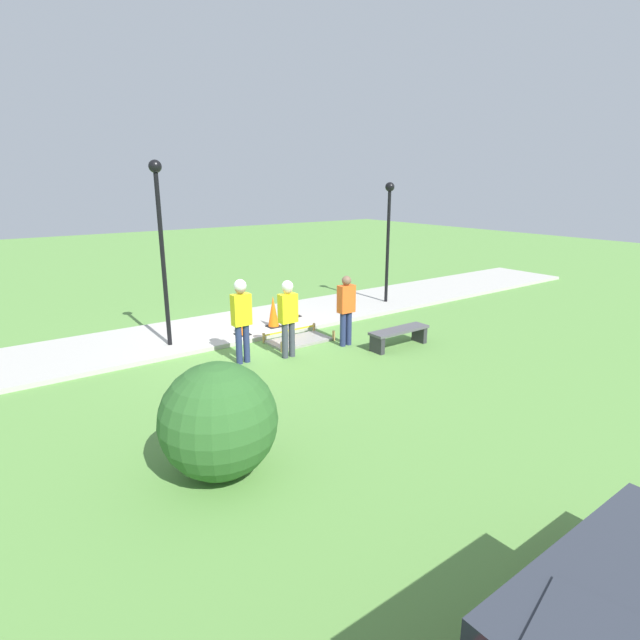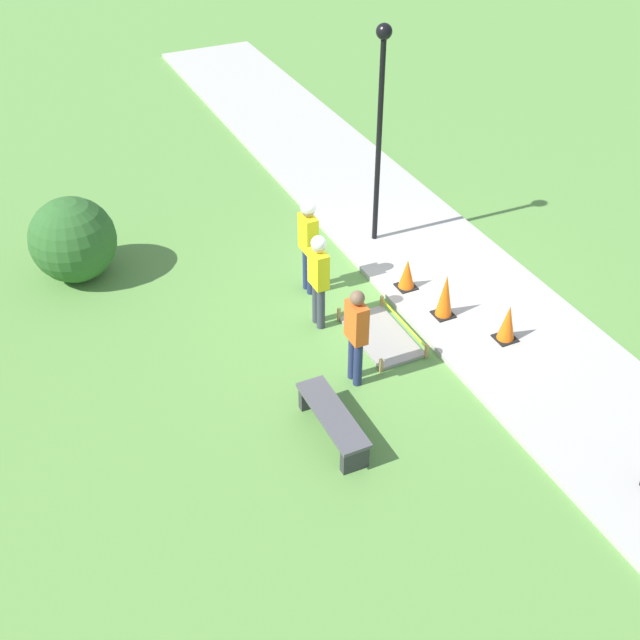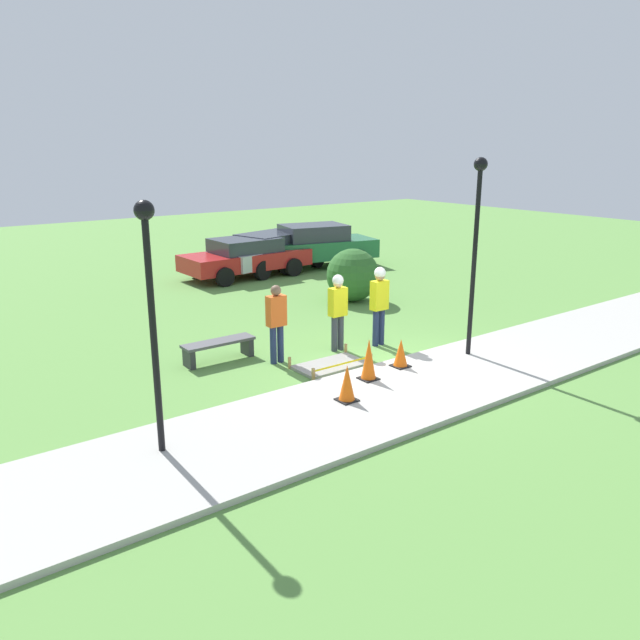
# 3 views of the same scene
# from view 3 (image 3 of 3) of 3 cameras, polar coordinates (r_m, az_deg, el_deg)

# --- Properties ---
(ground_plane) EXTENTS (60.00, 60.00, 0.00)m
(ground_plane) POSITION_cam_3_polar(r_m,az_deg,el_deg) (13.27, 5.97, -4.13)
(ground_plane) COLOR #5B8E42
(sidewalk) EXTENTS (28.00, 2.77, 0.10)m
(sidewalk) POSITION_cam_3_polar(r_m,az_deg,el_deg) (12.34, 10.35, -5.63)
(sidewalk) COLOR #ADAAA3
(sidewalk) RESTS_ON ground_plane
(wet_concrete_patch) EXTENTS (1.55, 0.89, 0.25)m
(wet_concrete_patch) POSITION_cam_3_polar(r_m,az_deg,el_deg) (13.10, 0.96, -4.16)
(wet_concrete_patch) COLOR gray
(wet_concrete_patch) RESTS_ON ground_plane
(traffic_cone_near_patch) EXTENTS (0.34, 0.34, 0.67)m
(traffic_cone_near_patch) POSITION_cam_3_polar(r_m,az_deg,el_deg) (11.07, 2.49, -5.79)
(traffic_cone_near_patch) COLOR black
(traffic_cone_near_patch) RESTS_ON sidewalk
(traffic_cone_far_patch) EXTENTS (0.34, 0.34, 0.82)m
(traffic_cone_far_patch) POSITION_cam_3_polar(r_m,az_deg,el_deg) (12.06, 4.48, -3.61)
(traffic_cone_far_patch) COLOR black
(traffic_cone_far_patch) RESTS_ON sidewalk
(traffic_cone_sidewalk_edge) EXTENTS (0.34, 0.34, 0.58)m
(traffic_cone_sidewalk_edge) POSITION_cam_3_polar(r_m,az_deg,el_deg) (12.85, 7.39, -3.01)
(traffic_cone_sidewalk_edge) COLOR black
(traffic_cone_sidewalk_edge) RESTS_ON sidewalk
(park_bench) EXTENTS (1.59, 0.44, 0.45)m
(park_bench) POSITION_cam_3_polar(r_m,az_deg,el_deg) (13.54, -9.25, -2.44)
(park_bench) COLOR #2D2D33
(park_bench) RESTS_ON ground_plane
(worker_supervisor) EXTENTS (0.40, 0.27, 1.84)m
(worker_supervisor) POSITION_cam_3_polar(r_m,az_deg,el_deg) (14.27, 5.45, 1.95)
(worker_supervisor) COLOR navy
(worker_supervisor) RESTS_ON ground_plane
(worker_assistant) EXTENTS (0.40, 0.25, 1.74)m
(worker_assistant) POSITION_cam_3_polar(r_m,az_deg,el_deg) (13.86, 1.63, 1.30)
(worker_assistant) COLOR #383D47
(worker_assistant) RESTS_ON ground_plane
(bystander_in_orange_shirt) EXTENTS (0.40, 0.22, 1.69)m
(bystander_in_orange_shirt) POSITION_cam_3_polar(r_m,az_deg,el_deg) (13.09, -4.01, 0.05)
(bystander_in_orange_shirt) COLOR navy
(bystander_in_orange_shirt) RESTS_ON ground_plane
(lamppost_near) EXTENTS (0.28, 0.28, 4.15)m
(lamppost_near) POSITION_cam_3_polar(r_m,az_deg,el_deg) (13.38, 14.10, 8.00)
(lamppost_near) COLOR black
(lamppost_near) RESTS_ON sidewalk
(lamppost_far) EXTENTS (0.28, 0.28, 3.68)m
(lamppost_far) POSITION_cam_3_polar(r_m,az_deg,el_deg) (8.96, -15.26, 2.56)
(lamppost_far) COLOR black
(lamppost_far) RESTS_ON sidewalk
(parked_car_red) EXTENTS (4.50, 2.17, 1.36)m
(parked_car_red) POSITION_cam_3_polar(r_m,az_deg,el_deg) (22.09, -6.81, 5.79)
(parked_car_red) COLOR red
(parked_car_red) RESTS_ON ground_plane
(parked_car_green) EXTENTS (4.94, 2.83, 1.61)m
(parked_car_green) POSITION_cam_3_polar(r_m,az_deg,el_deg) (23.68, -0.58, 6.85)
(parked_car_green) COLOR #236B3D
(parked_car_green) RESTS_ON ground_plane
(parked_car_silver) EXTENTS (5.05, 2.93, 1.38)m
(parked_car_silver) POSITION_cam_3_polar(r_m,az_deg,el_deg) (23.15, -4.40, 6.35)
(parked_car_silver) COLOR #BCBCC1
(parked_car_silver) RESTS_ON ground_plane
(shrub_rounded_near) EXTENTS (1.56, 1.56, 1.56)m
(shrub_rounded_near) POSITION_cam_3_polar(r_m,az_deg,el_deg) (18.46, 3.01, 4.13)
(shrub_rounded_near) COLOR #2D6028
(shrub_rounded_near) RESTS_ON ground_plane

